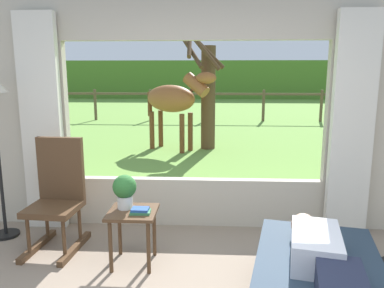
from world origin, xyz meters
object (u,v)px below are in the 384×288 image
rocking_chair (58,195)px  horse (174,99)px  reclining_person (323,261)px  potted_plant (125,189)px  pasture_tree (206,91)px  book_stack (140,211)px  side_table (133,220)px

rocking_chair → horse: bearing=85.7°
reclining_person → potted_plant: 1.82m
rocking_chair → potted_plant: bearing=-15.4°
rocking_chair → potted_plant: rocking_chair is taller
horse → pasture_tree: size_ratio=0.61×
rocking_chair → horse: 4.85m
book_stack → horse: 5.18m
horse → pasture_tree: pasture_tree is taller
potted_plant → pasture_tree: bearing=82.7°
side_table → pasture_tree: size_ratio=0.18×
rocking_chair → side_table: 0.90m
book_stack → horse: horse is taller
side_table → potted_plant: 0.29m
potted_plant → reclining_person: bearing=-30.5°
rocking_chair → book_stack: (0.92, -0.38, -0.00)m
side_table → horse: (-0.13, 5.08, 0.73)m
book_stack → pasture_tree: bearing=84.6°
rocking_chair → pasture_tree: 5.21m
rocking_chair → reclining_person: bearing=-23.1°
side_table → horse: bearing=91.5°
book_stack → pasture_tree: pasture_tree is taller
reclining_person → rocking_chair: bearing=164.9°
reclining_person → side_table: bearing=161.9°
rocking_chair → potted_plant: (0.75, -0.27, 0.16)m
book_stack → horse: size_ratio=0.11×
side_table → book_stack: size_ratio=2.82×
side_table → potted_plant: (-0.08, 0.06, 0.28)m
rocking_chair → side_table: size_ratio=2.15×
side_table → potted_plant: potted_plant is taller
side_table → reclining_person: bearing=-30.2°
horse → book_stack: bearing=33.3°
side_table → pasture_tree: pasture_tree is taller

